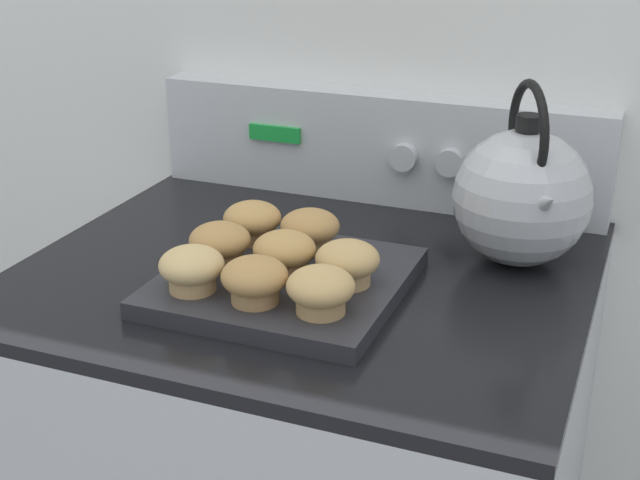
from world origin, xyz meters
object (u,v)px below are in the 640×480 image
(muffin_r0_c0, at_px, (192,268))
(muffin_r2_c1, at_px, (310,229))
(muffin_r2_c0, at_px, (252,221))
(muffin_r1_c2, at_px, (347,262))
(tea_kettle, at_px, (522,195))
(muffin_r1_c0, at_px, (220,243))
(muffin_r1_c1, at_px, (283,252))
(muffin_pan, at_px, (283,281))
(muffin_r0_c1, at_px, (252,279))
(muffin_r0_c2, at_px, (321,290))

(muffin_r0_c0, height_order, muffin_r2_c1, same)
(muffin_r2_c0, xyz_separation_m, muffin_r2_c1, (0.08, 0.00, 0.00))
(muffin_r1_c2, relative_size, muffin_r2_c1, 1.00)
(muffin_r0_c0, relative_size, tea_kettle, 0.32)
(muffin_r1_c0, bearing_deg, tea_kettle, 29.93)
(muffin_r2_c1, bearing_deg, muffin_r1_c0, -135.25)
(muffin_r1_c2, bearing_deg, muffin_r0_c0, -153.07)
(muffin_r0_c0, distance_m, muffin_r1_c1, 0.11)
(muffin_r0_c0, bearing_deg, muffin_r1_c0, 93.30)
(muffin_pan, bearing_deg, muffin_r0_c0, -134.41)
(muffin_r0_c1, xyz_separation_m, muffin_r2_c0, (-0.08, 0.17, 0.00))
(muffin_r0_c2, relative_size, muffin_r1_c2, 1.00)
(muffin_r0_c2, bearing_deg, tea_kettle, 57.81)
(muffin_r0_c1, height_order, muffin_r0_c2, same)
(muffin_pan, bearing_deg, muffin_r0_c2, -44.51)
(muffin_pan, relative_size, muffin_r2_c1, 3.71)
(muffin_pan, xyz_separation_m, muffin_r0_c0, (-0.08, -0.08, 0.04))
(muffin_r2_c0, bearing_deg, muffin_r1_c2, -26.30)
(muffin_r0_c1, height_order, tea_kettle, tea_kettle)
(muffin_r0_c1, height_order, muffin_r1_c0, same)
(muffin_r1_c2, bearing_deg, muffin_pan, -178.99)
(muffin_r0_c2, height_order, muffin_r1_c0, same)
(muffin_r2_c0, bearing_deg, muffin_pan, -45.76)
(muffin_r1_c2, bearing_deg, muffin_r1_c0, -178.82)
(muffin_pan, relative_size, muffin_r1_c1, 3.71)
(muffin_r0_c1, xyz_separation_m, muffin_r1_c0, (-0.08, 0.08, 0.00))
(muffin_r2_c0, bearing_deg, tea_kettle, 18.26)
(muffin_r0_c2, height_order, tea_kettle, tea_kettle)
(muffin_r1_c1, height_order, tea_kettle, tea_kettle)
(muffin_r1_c0, distance_m, muffin_r2_c1, 0.12)
(muffin_r0_c0, xyz_separation_m, tea_kettle, (0.33, 0.27, 0.04))
(muffin_r0_c1, bearing_deg, tea_kettle, 47.22)
(muffin_r1_c0, bearing_deg, muffin_r0_c1, -44.27)
(muffin_r1_c0, distance_m, muffin_r1_c1, 0.08)
(muffin_r0_c2, height_order, muffin_r2_c1, same)
(muffin_r0_c0, xyz_separation_m, muffin_r2_c1, (0.08, 0.17, 0.00))
(muffin_r2_c1, bearing_deg, muffin_r1_c1, -91.54)
(muffin_r1_c2, distance_m, tea_kettle, 0.26)
(muffin_r1_c1, bearing_deg, muffin_r0_c2, -44.79)
(tea_kettle, bearing_deg, muffin_r0_c0, -140.56)
(muffin_r0_c2, bearing_deg, muffin_r1_c2, 88.61)
(muffin_r0_c0, distance_m, tea_kettle, 0.43)
(muffin_r2_c0, bearing_deg, muffin_r0_c1, -64.54)
(tea_kettle, bearing_deg, muffin_r1_c1, -143.02)
(muffin_r1_c0, relative_size, muffin_r2_c0, 1.00)
(muffin_pan, xyz_separation_m, muffin_r1_c0, (-0.08, -0.00, 0.04))
(tea_kettle, bearing_deg, muffin_r1_c2, -131.61)
(muffin_r2_c0, bearing_deg, muffin_r0_c2, -45.14)
(muffin_r0_c2, distance_m, muffin_r2_c1, 0.18)
(muffin_r0_c0, height_order, muffin_r1_c1, same)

